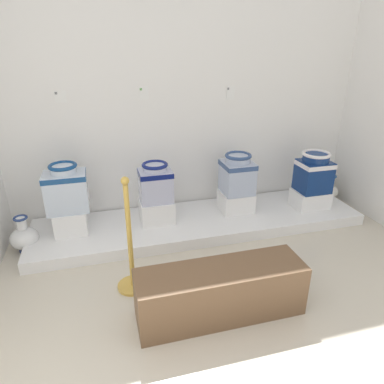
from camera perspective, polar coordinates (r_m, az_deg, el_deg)
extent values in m
cube|color=beige|center=(2.74, 11.45, -21.29)|extent=(5.97, 5.68, 0.02)
cube|color=white|center=(3.91, -0.64, 19.57)|extent=(4.17, 0.06, 3.29)
cube|color=white|center=(3.89, 1.31, -4.91)|extent=(3.57, 0.88, 0.12)
cube|color=white|center=(3.74, -19.15, -4.42)|extent=(0.31, 0.32, 0.24)
cube|color=silver|center=(3.61, -19.79, 0.02)|extent=(0.40, 0.28, 0.39)
cube|color=navy|center=(3.56, -20.14, 2.42)|extent=(0.40, 0.29, 0.05)
cylinder|color=silver|center=(3.53, -20.29, 3.48)|extent=(0.24, 0.24, 0.07)
torus|color=navy|center=(3.52, -20.37, 4.01)|extent=(0.27, 0.27, 0.04)
cube|color=white|center=(3.76, -5.76, -3.07)|extent=(0.35, 0.30, 0.24)
cube|color=silver|center=(3.64, -5.94, 1.01)|extent=(0.33, 0.26, 0.34)
cube|color=navy|center=(3.59, -6.03, 3.02)|extent=(0.34, 0.27, 0.05)
cylinder|color=silver|center=(3.57, -6.07, 3.98)|extent=(0.24, 0.24, 0.06)
torus|color=navy|center=(3.56, -6.09, 4.42)|extent=(0.27, 0.27, 0.04)
cube|color=white|center=(4.01, 7.16, -1.47)|extent=(0.35, 0.32, 0.22)
cube|color=#ACBAD5|center=(3.90, 7.37, 2.40)|extent=(0.32, 0.33, 0.36)
cube|color=#2F497A|center=(3.85, 7.48, 4.40)|extent=(0.33, 0.34, 0.05)
cylinder|color=#ACBAD5|center=(3.83, 7.53, 5.40)|extent=(0.27, 0.27, 0.07)
torus|color=#2F497A|center=(3.82, 7.56, 5.90)|extent=(0.29, 0.29, 0.04)
cube|color=white|center=(4.30, 18.71, -0.99)|extent=(0.39, 0.30, 0.20)
cube|color=navy|center=(4.20, 19.18, 2.47)|extent=(0.34, 0.31, 0.36)
cube|color=white|center=(4.16, 19.44, 4.31)|extent=(0.35, 0.32, 0.05)
cylinder|color=navy|center=(4.13, 19.57, 5.31)|extent=(0.29, 0.29, 0.08)
torus|color=white|center=(4.12, 19.65, 5.86)|extent=(0.31, 0.31, 0.04)
cube|color=white|center=(3.79, -20.69, 14.35)|extent=(0.11, 0.01, 0.12)
cube|color=slate|center=(3.78, -21.31, 14.80)|extent=(0.02, 0.01, 0.02)
cube|color=white|center=(3.81, -7.85, 15.68)|extent=(0.10, 0.01, 0.14)
cube|color=#5B9E4C|center=(3.80, -8.35, 16.26)|extent=(0.02, 0.01, 0.02)
cube|color=white|center=(4.05, 6.29, 15.79)|extent=(0.09, 0.01, 0.15)
cube|color=slate|center=(4.03, 5.91, 16.42)|extent=(0.02, 0.01, 0.02)
cylinder|color=navy|center=(3.85, -25.33, -8.39)|extent=(0.14, 0.14, 0.03)
ellipsoid|color=white|center=(3.80, -25.64, -6.82)|extent=(0.27, 0.27, 0.21)
cylinder|color=white|center=(3.72, -26.07, -4.62)|extent=(0.09, 0.09, 0.11)
torus|color=navy|center=(3.70, -26.23, -3.83)|extent=(0.13, 0.13, 0.02)
cylinder|color=navy|center=(4.86, 21.14, -1.19)|extent=(0.14, 0.14, 0.03)
ellipsoid|color=white|center=(4.81, 21.33, 0.04)|extent=(0.24, 0.24, 0.20)
cylinder|color=white|center=(4.76, 21.60, 1.77)|extent=(0.11, 0.11, 0.12)
torus|color=navy|center=(4.74, 21.70, 2.43)|extent=(0.15, 0.15, 0.02)
cylinder|color=gold|center=(3.07, -9.54, -14.78)|extent=(0.26, 0.26, 0.02)
cylinder|color=gold|center=(2.82, -10.16, -7.33)|extent=(0.04, 0.04, 0.90)
sphere|color=gold|center=(2.61, -10.89, 1.81)|extent=(0.06, 0.06, 0.06)
cube|color=brown|center=(2.68, 4.68, -15.92)|extent=(1.24, 0.36, 0.40)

